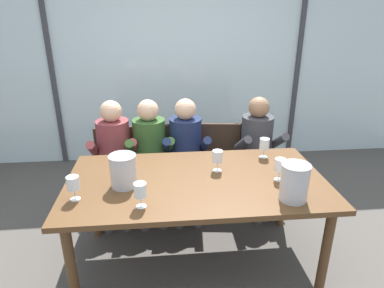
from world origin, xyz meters
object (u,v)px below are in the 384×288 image
wine_glass_spare_empty (140,190)px  dining_table (196,188)px  person_charcoal_jacket (259,148)px  chair_right_of_center (220,159)px  ice_bucket_primary (123,170)px  chair_near_curtain (116,164)px  chair_left_of_center (156,160)px  wine_glass_by_left_taster (217,157)px  wine_glass_near_bucket (264,145)px  wine_glass_center_pour (280,166)px  wine_glass_by_right_taster (73,184)px  ice_bucket_secondary (295,182)px  chair_center (183,160)px  person_maroon_top (114,153)px  chair_near_window_right (255,157)px  person_navy_polo (186,151)px  person_olive_shirt (150,152)px

wine_glass_spare_empty → dining_table: bearing=40.8°
dining_table → person_charcoal_jacket: size_ratio=1.67×
chair_right_of_center → ice_bucket_primary: 1.40m
chair_near_curtain → chair_left_of_center: same height
wine_glass_by_left_taster → wine_glass_near_bucket: (0.45, 0.22, 0.00)m
wine_glass_center_pour → wine_glass_by_right_taster: bearing=-174.5°
dining_table → ice_bucket_secondary: ice_bucket_secondary is taller
chair_center → chair_left_of_center: bearing=175.6°
person_maroon_top → wine_glass_by_right_taster: person_maroon_top is taller
chair_right_of_center → wine_glass_center_pour: size_ratio=4.97×
chair_near_window_right → person_charcoal_jacket: 0.24m
person_charcoal_jacket → ice_bucket_primary: bearing=-151.3°
dining_table → person_navy_polo: bearing=91.1°
chair_left_of_center → wine_glass_by_right_taster: (-0.53, -1.19, 0.39)m
chair_near_window_right → wine_glass_spare_empty: 1.79m
chair_near_window_right → person_olive_shirt: size_ratio=0.73×
person_olive_shirt → person_navy_polo: size_ratio=1.00×
ice_bucket_primary → wine_glass_near_bucket: size_ratio=1.42×
chair_near_curtain → chair_near_window_right: size_ratio=1.00×
wine_glass_by_left_taster → wine_glass_by_right_taster: same height
person_maroon_top → wine_glass_near_bucket: person_maroon_top is taller
wine_glass_by_right_taster → wine_glass_spare_empty: size_ratio=1.00×
chair_right_of_center → wine_glass_near_bucket: (0.27, -0.59, 0.39)m
chair_near_curtain → wine_glass_near_bucket: 1.53m
person_navy_polo → wine_glass_near_bucket: size_ratio=6.81×
wine_glass_near_bucket → wine_glass_spare_empty: (-1.04, -0.70, 0.00)m
chair_near_curtain → chair_near_window_right: bearing=-3.3°
person_maroon_top → wine_glass_by_right_taster: 1.05m
wine_glass_by_right_taster → chair_left_of_center: bearing=65.9°
wine_glass_center_pour → wine_glass_spare_empty: same height
chair_left_of_center → wine_glass_by_left_taster: 1.06m
wine_glass_by_left_taster → wine_glass_near_bucket: 0.50m
chair_left_of_center → chair_near_window_right: bearing=6.3°
chair_near_window_right → wine_glass_near_bucket: wine_glass_near_bucket is taller
wine_glass_near_bucket → dining_table: bearing=-150.8°
person_maroon_top → wine_glass_by_left_taster: bearing=-40.5°
chair_near_curtain → wine_glass_by_left_taster: (0.91, -0.79, 0.39)m
chair_left_of_center → person_olive_shirt: (-0.05, -0.17, 0.17)m
person_maroon_top → wine_glass_by_right_taster: size_ratio=6.81×
wine_glass_spare_empty → person_olive_shirt: bearing=88.5°
person_olive_shirt → ice_bucket_secondary: size_ratio=4.48×
person_navy_polo → wine_glass_by_right_taster: (-0.84, -1.02, 0.22)m
dining_table → ice_bucket_primary: 0.58m
person_maroon_top → wine_glass_center_pour: 1.63m
chair_near_window_right → person_charcoal_jacket: (-0.02, -0.16, 0.17)m
chair_right_of_center → person_maroon_top: person_maroon_top is taller
chair_near_window_right → person_olive_shirt: (-1.12, -0.16, 0.17)m
dining_table → chair_near_window_right: bearing=52.4°
ice_bucket_primary → ice_bucket_secondary: bearing=-14.5°
wine_glass_by_left_taster → wine_glass_near_bucket: bearing=26.5°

